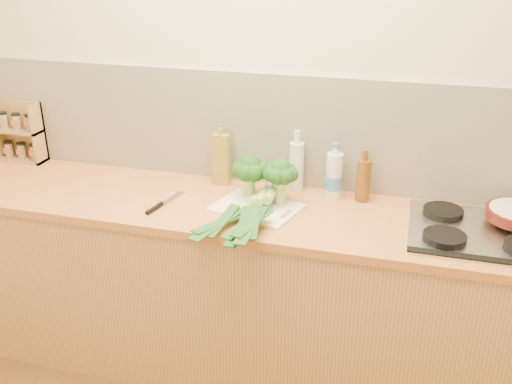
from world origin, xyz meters
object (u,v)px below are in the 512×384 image
spice_rack (21,135)px  chefs_knife (159,206)px  chopping_board (257,208)px  gas_hob (482,231)px

spice_rack → chefs_knife: bearing=-20.7°
chopping_board → gas_hob: bearing=16.4°
chefs_knife → spice_rack: size_ratio=0.87×
gas_hob → chefs_knife: 1.38m
gas_hob → chopping_board: size_ratio=1.60×
chefs_knife → spice_rack: 1.03m
chopping_board → chefs_knife: (-0.43, -0.10, 0.00)m
chopping_board → chefs_knife: 0.44m
gas_hob → chefs_knife: (-1.37, -0.11, -0.01)m
gas_hob → spice_rack: (-2.33, 0.25, 0.12)m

